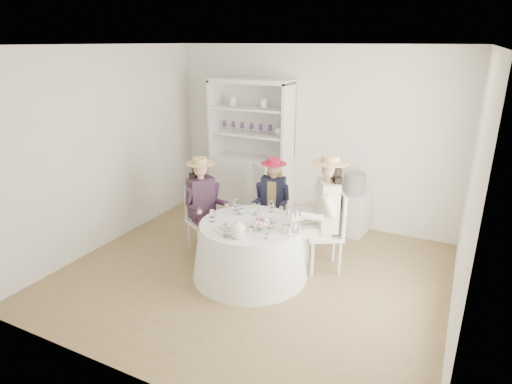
% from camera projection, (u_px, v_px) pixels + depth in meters
% --- Properties ---
extents(ground, '(4.50, 4.50, 0.00)m').
position_uv_depth(ground, '(252.00, 274.00, 5.32)').
color(ground, brown).
rests_on(ground, ground).
extents(ceiling, '(4.50, 4.50, 0.00)m').
position_uv_depth(ceiling, '(252.00, 45.00, 4.42)').
color(ceiling, white).
rests_on(ceiling, wall_back).
extents(wall_back, '(4.50, 0.00, 4.50)m').
position_uv_depth(wall_back, '(311.00, 137.00, 6.56)').
color(wall_back, white).
rests_on(wall_back, ground).
extents(wall_front, '(4.50, 0.00, 4.50)m').
position_uv_depth(wall_front, '(131.00, 238.00, 3.18)').
color(wall_front, white).
rests_on(wall_front, ground).
extents(wall_left, '(0.00, 4.50, 4.50)m').
position_uv_depth(wall_left, '(105.00, 149.00, 5.82)').
color(wall_left, white).
rests_on(wall_left, ground).
extents(wall_right, '(0.00, 4.50, 4.50)m').
position_uv_depth(wall_right, '(470.00, 201.00, 3.93)').
color(wall_right, white).
rests_on(wall_right, ground).
extents(tea_table, '(1.40, 1.40, 0.69)m').
position_uv_depth(tea_table, '(250.00, 250.00, 5.20)').
color(tea_table, white).
rests_on(tea_table, ground).
extents(hutch, '(1.34, 0.60, 2.20)m').
position_uv_depth(hutch, '(252.00, 169.00, 6.93)').
color(hutch, silver).
rests_on(hutch, ground).
extents(side_table, '(0.46, 0.46, 0.63)m').
position_uv_depth(side_table, '(352.00, 213.00, 6.37)').
color(side_table, silver).
rests_on(side_table, ground).
extents(hatbox, '(0.37, 0.37, 0.31)m').
position_uv_depth(hatbox, '(354.00, 184.00, 6.21)').
color(hatbox, black).
rests_on(hatbox, side_table).
extents(guest_left, '(0.56, 0.51, 1.31)m').
position_uv_depth(guest_left, '(202.00, 200.00, 5.69)').
color(guest_left, silver).
rests_on(guest_left, ground).
extents(guest_mid, '(0.47, 0.49, 1.25)m').
position_uv_depth(guest_mid, '(273.00, 197.00, 5.90)').
color(guest_mid, silver).
rests_on(guest_mid, ground).
extents(guest_right, '(0.63, 0.58, 1.48)m').
position_uv_depth(guest_right, '(325.00, 207.00, 5.17)').
color(guest_right, silver).
rests_on(guest_right, ground).
extents(spare_chair, '(0.58, 0.58, 1.01)m').
position_uv_depth(spare_chair, '(266.00, 193.00, 6.53)').
color(spare_chair, silver).
rests_on(spare_chair, ground).
extents(teacup_a, '(0.09, 0.09, 0.07)m').
position_uv_depth(teacup_a, '(241.00, 212.00, 5.33)').
color(teacup_a, white).
rests_on(teacup_a, tea_table).
extents(teacup_b, '(0.08, 0.08, 0.07)m').
position_uv_depth(teacup_b, '(257.00, 213.00, 5.30)').
color(teacup_b, white).
rests_on(teacup_b, tea_table).
extents(teacup_c, '(0.11, 0.11, 0.07)m').
position_uv_depth(teacup_c, '(272.00, 222.00, 5.05)').
color(teacup_c, white).
rests_on(teacup_c, tea_table).
extents(flower_bowl, '(0.25, 0.25, 0.06)m').
position_uv_depth(flower_bowl, '(268.00, 224.00, 4.98)').
color(flower_bowl, white).
rests_on(flower_bowl, tea_table).
extents(flower_arrangement, '(0.18, 0.18, 0.07)m').
position_uv_depth(flower_arrangement, '(261.00, 223.00, 4.87)').
color(flower_arrangement, pink).
rests_on(flower_arrangement, tea_table).
extents(table_teapot, '(0.27, 0.19, 0.20)m').
position_uv_depth(table_teapot, '(238.00, 230.00, 4.69)').
color(table_teapot, white).
rests_on(table_teapot, tea_table).
extents(sandwich_plate, '(0.28, 0.28, 0.06)m').
position_uv_depth(sandwich_plate, '(227.00, 229.00, 4.89)').
color(sandwich_plate, white).
rests_on(sandwich_plate, tea_table).
extents(cupcake_stand, '(0.26, 0.26, 0.25)m').
position_uv_depth(cupcake_stand, '(292.00, 225.00, 4.82)').
color(cupcake_stand, white).
rests_on(cupcake_stand, tea_table).
extents(stemware_set, '(0.93, 0.97, 0.15)m').
position_uv_depth(stemware_set, '(250.00, 217.00, 5.05)').
color(stemware_set, white).
rests_on(stemware_set, tea_table).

